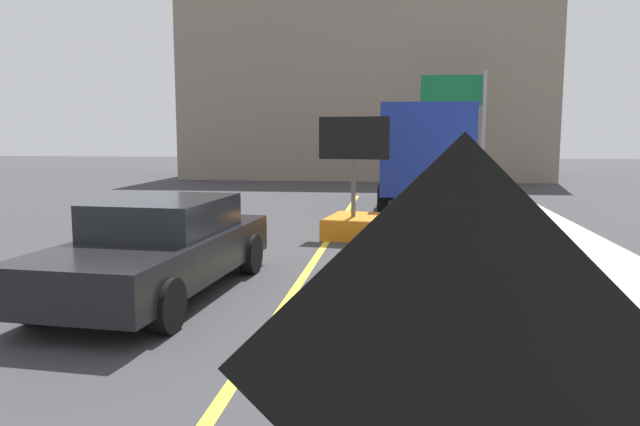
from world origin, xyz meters
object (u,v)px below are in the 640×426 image
object	(u,v)px
traffic_cone_near_sign	(342,414)
box_truck	(423,153)
traffic_cone_mid_lane	(362,300)
traffic_cone_far_lane	(368,249)
roadwork_sign	(457,392)
arrow_board_trailer	(353,215)
highway_guide_sign	(466,108)
pickup_car	(160,247)

from	to	relation	value
traffic_cone_near_sign	box_truck	bearing A→B (deg)	85.70
traffic_cone_mid_lane	traffic_cone_far_lane	xyz separation A→B (m)	(-0.09, 3.19, 0.02)
roadwork_sign	traffic_cone_near_sign	world-z (taller)	roadwork_sign
box_truck	traffic_cone_mid_lane	bearing A→B (deg)	-95.60
roadwork_sign	arrow_board_trailer	bearing A→B (deg)	95.88
highway_guide_sign	traffic_cone_far_lane	world-z (taller)	highway_guide_sign
arrow_board_trailer	traffic_cone_far_lane	size ratio (longest dim) A/B	4.09
traffic_cone_far_lane	box_truck	bearing A→B (deg)	81.74
box_truck	pickup_car	world-z (taller)	box_truck
box_truck	highway_guide_sign	xyz separation A→B (m)	(2.08, 7.86, 1.70)
arrow_board_trailer	traffic_cone_far_lane	distance (m)	3.28
traffic_cone_near_sign	traffic_cone_mid_lane	world-z (taller)	traffic_cone_near_sign
traffic_cone_near_sign	traffic_cone_mid_lane	bearing A→B (deg)	90.70
traffic_cone_mid_lane	highway_guide_sign	bearing A→B (deg)	80.65
arrow_board_trailer	highway_guide_sign	xyz separation A→B (m)	(3.82, 13.22, 2.94)
traffic_cone_mid_lane	roadwork_sign	bearing A→B (deg)	-83.28
box_truck	pickup_car	size ratio (longest dim) A/B	1.55
box_truck	traffic_cone_near_sign	world-z (taller)	box_truck
traffic_cone_far_lane	traffic_cone_mid_lane	bearing A→B (deg)	-88.34
traffic_cone_near_sign	arrow_board_trailer	bearing A→B (deg)	93.74
arrow_board_trailer	traffic_cone_mid_lane	bearing A→B (deg)	-84.81
highway_guide_sign	traffic_cone_mid_lane	distance (m)	20.15
pickup_car	traffic_cone_mid_lane	distance (m)	3.19
arrow_board_trailer	box_truck	xyz separation A→B (m)	(1.74, 5.36, 1.24)
pickup_car	traffic_cone_far_lane	world-z (taller)	pickup_car
arrow_board_trailer	box_truck	distance (m)	5.77
arrow_board_trailer	pickup_car	distance (m)	5.91
pickup_car	traffic_cone_near_sign	xyz separation A→B (m)	(3.03, -4.13, -0.38)
roadwork_sign	highway_guide_sign	bearing A→B (deg)	84.01
traffic_cone_mid_lane	box_truck	bearing A→B (deg)	84.40
highway_guide_sign	traffic_cone_near_sign	xyz separation A→B (m)	(-3.20, -22.74, -3.11)
roadwork_sign	box_truck	world-z (taller)	box_truck
pickup_car	traffic_cone_near_sign	size ratio (longest dim) A/B	7.49
arrow_board_trailer	traffic_cone_far_lane	world-z (taller)	arrow_board_trailer
traffic_cone_near_sign	roadwork_sign	bearing A→B (deg)	-74.95
roadwork_sign	arrow_board_trailer	world-z (taller)	arrow_board_trailer
arrow_board_trailer	traffic_cone_far_lane	xyz separation A→B (m)	(0.49, -3.24, -0.16)
box_truck	traffic_cone_near_sign	bearing A→B (deg)	-94.30
traffic_cone_far_lane	arrow_board_trailer	bearing A→B (deg)	98.63
traffic_cone_near_sign	traffic_cone_mid_lane	size ratio (longest dim) A/B	1.05
box_truck	traffic_cone_mid_lane	distance (m)	11.93
box_truck	traffic_cone_far_lane	distance (m)	8.80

